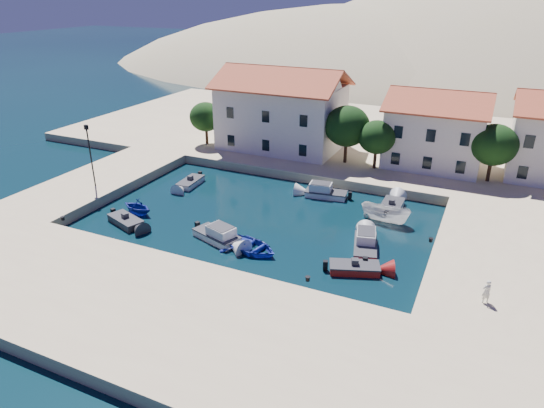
{
  "coord_description": "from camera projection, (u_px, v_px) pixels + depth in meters",
  "views": [
    {
      "loc": [
        17.51,
        -25.37,
        18.98
      ],
      "look_at": [
        1.38,
        9.34,
        2.0
      ],
      "focal_mm": 32.0,
      "sensor_mm": 36.0,
      "label": 1
    }
  ],
  "objects": [
    {
      "name": "trees",
      "position": [
        360.0,
        131.0,
        52.87
      ],
      "size": [
        37.3,
        5.3,
        6.45
      ],
      "color": "#382314",
      "rests_on": "quay_north"
    },
    {
      "name": "quay_south",
      "position": [
        149.0,
        312.0,
        30.3
      ],
      "size": [
        52.0,
        12.0,
        1.0
      ],
      "primitive_type": "cube",
      "color": "tan",
      "rests_on": "ground"
    },
    {
      "name": "rowboat_south",
      "position": [
        249.0,
        250.0,
        38.53
      ],
      "size": [
        5.51,
        4.42,
        1.02
      ],
      "primitive_type": "imported",
      "rotation": [
        0.0,
        0.0,
        1.37
      ],
      "color": "#1B2996",
      "rests_on": "ground"
    },
    {
      "name": "quay_west",
      "position": [
        99.0,
        182.0,
        50.88
      ],
      "size": [
        8.0,
        20.0,
        1.0
      ],
      "primitive_type": "cube",
      "color": "tan",
      "rests_on": "ground"
    },
    {
      "name": "building_left",
      "position": [
        282.0,
        107.0,
        58.59
      ],
      "size": [
        14.7,
        9.45,
        9.7
      ],
      "color": "white",
      "rests_on": "quay_north"
    },
    {
      "name": "bollards",
      "position": [
        259.0,
        243.0,
        37.13
      ],
      "size": [
        29.36,
        9.56,
        0.3
      ],
      "color": "black",
      "rests_on": "ground"
    },
    {
      "name": "quay_north",
      "position": [
        365.0,
        138.0,
        66.0
      ],
      "size": [
        80.0,
        36.0,
        1.0
      ],
      "primitive_type": "cube",
      "color": "tan",
      "rests_on": "ground"
    },
    {
      "name": "motorboat_red_se",
      "position": [
        354.0,
        268.0,
        35.47
      ],
      "size": [
        3.97,
        2.79,
        1.25
      ],
      "rotation": [
        0.0,
        0.0,
        0.36
      ],
      "color": "maroon",
      "rests_on": "ground"
    },
    {
      "name": "quay_east",
      "position": [
        511.0,
        264.0,
        35.66
      ],
      "size": [
        11.0,
        20.0,
        1.0
      ],
      "primitive_type": "cube",
      "color": "tan",
      "rests_on": "ground"
    },
    {
      "name": "cabin_cruiser_north",
      "position": [
        326.0,
        192.0,
        48.22
      ],
      "size": [
        4.29,
        2.28,
        1.6
      ],
      "rotation": [
        0.0,
        0.0,
        3.28
      ],
      "color": "silver",
      "rests_on": "ground"
    },
    {
      "name": "motorboat_white_ne",
      "position": [
        391.0,
        207.0,
        45.45
      ],
      "size": [
        1.88,
        3.98,
        1.25
      ],
      "rotation": [
        0.0,
        0.0,
        1.58
      ],
      "color": "silver",
      "rests_on": "ground"
    },
    {
      "name": "boat_east",
      "position": [
        384.0,
        222.0,
        43.25
      ],
      "size": [
        4.69,
        2.22,
        1.75
      ],
      "primitive_type": "imported",
      "rotation": [
        0.0,
        0.0,
        1.45
      ],
      "color": "silver",
      "rests_on": "ground"
    },
    {
      "name": "ground",
      "position": [
        201.0,
        273.0,
        35.47
      ],
      "size": [
        400.0,
        400.0,
        0.0
      ],
      "primitive_type": "plane",
      "color": "black",
      "rests_on": "ground"
    },
    {
      "name": "pedestrian",
      "position": [
        486.0,
        291.0,
        30.1
      ],
      "size": [
        0.7,
        0.64,
        1.6
      ],
      "primitive_type": "imported",
      "rotation": [
        0.0,
        0.0,
        3.73
      ],
      "color": "silver",
      "rests_on": "quay_east"
    },
    {
      "name": "rowboat_west",
      "position": [
        138.0,
        213.0,
        44.85
      ],
      "size": [
        3.57,
        3.19,
        1.7
      ],
      "primitive_type": "imported",
      "rotation": [
        0.0,
        0.0,
        -1.7
      ],
      "color": "#1B2996",
      "rests_on": "ground"
    },
    {
      "name": "hills",
      "position": [
        500.0,
        150.0,
        139.48
      ],
      "size": [
        254.0,
        176.0,
        99.0
      ],
      "color": "tan",
      "rests_on": "ground"
    },
    {
      "name": "cabin_cruiser_east",
      "position": [
        365.0,
        245.0,
        38.32
      ],
      "size": [
        2.76,
        4.63,
        1.6
      ],
      "rotation": [
        0.0,
        0.0,
        1.82
      ],
      "color": "silver",
      "rests_on": "ground"
    },
    {
      "name": "lamppost",
      "position": [
        90.0,
        150.0,
        46.92
      ],
      "size": [
        0.35,
        0.25,
        6.22
      ],
      "color": "black",
      "rests_on": "quay_west"
    },
    {
      "name": "building_mid",
      "position": [
        436.0,
        127.0,
        52.77
      ],
      "size": [
        10.5,
        8.4,
        8.3
      ],
      "color": "white",
      "rests_on": "quay_north"
    },
    {
      "name": "motorboat_white_west",
      "position": [
        191.0,
        182.0,
        51.22
      ],
      "size": [
        1.85,
        3.7,
        1.25
      ],
      "rotation": [
        0.0,
        0.0,
        -1.5
      ],
      "color": "silver",
      "rests_on": "ground"
    },
    {
      "name": "cabin_cruiser_south",
      "position": [
        217.0,
        235.0,
        39.93
      ],
      "size": [
        4.59,
        3.05,
        1.6
      ],
      "rotation": [
        0.0,
        0.0,
        -0.32
      ],
      "color": "silver",
      "rests_on": "ground"
    },
    {
      "name": "motorboat_grey_sw",
      "position": [
        126.0,
        221.0,
        42.71
      ],
      "size": [
        3.98,
        2.74,
        1.25
      ],
      "rotation": [
        0.0,
        0.0,
        -0.34
      ],
      "color": "#313136",
      "rests_on": "ground"
    }
  ]
}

